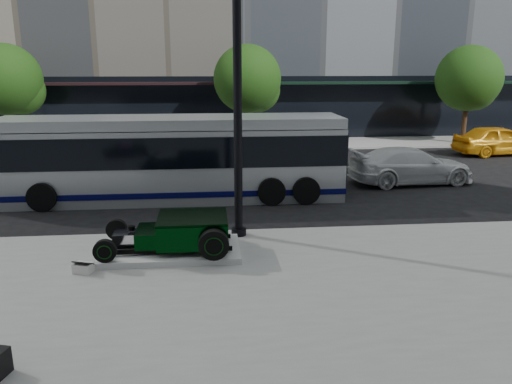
{
  "coord_description": "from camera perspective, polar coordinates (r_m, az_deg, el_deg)",
  "views": [
    {
      "loc": [
        -1.31,
        -15.52,
        4.71
      ],
      "look_at": [
        0.02,
        -1.92,
        1.2
      ],
      "focal_mm": 35.0,
      "sensor_mm": 36.0,
      "label": 1
    }
  ],
  "objects": [
    {
      "name": "yellow_taxi",
      "position": [
        29.63,
        25.91,
        5.34
      ],
      "size": [
        4.78,
        2.27,
        1.58
      ],
      "primitive_type": "imported",
      "rotation": [
        0.0,
        0.0,
        1.66
      ],
      "color": "orange",
      "rests_on": "ground"
    },
    {
      "name": "street_trees",
      "position": [
        28.72,
        -0.7,
        12.51
      ],
      "size": [
        29.8,
        3.8,
        5.7
      ],
      "color": "black",
      "rests_on": "sidewalk_far"
    },
    {
      "name": "ground",
      "position": [
        16.27,
        -0.73,
        -2.43
      ],
      "size": [
        120.0,
        120.0,
        0.0
      ],
      "primitive_type": "plane",
      "color": "black",
      "rests_on": "ground"
    },
    {
      "name": "hot_rod",
      "position": [
        12.52,
        -8.21,
        -4.44
      ],
      "size": [
        3.22,
        2.0,
        0.81
      ],
      "color": "black",
      "rests_on": "display_plinth"
    },
    {
      "name": "white_sedan",
      "position": [
        21.17,
        17.27,
        2.9
      ],
      "size": [
        5.17,
        2.45,
        1.46
      ],
      "primitive_type": "imported",
      "rotation": [
        0.0,
        0.0,
        1.65
      ],
      "color": "white",
      "rests_on": "ground"
    },
    {
      "name": "lamppost",
      "position": [
        13.16,
        -2.11,
        9.45
      ],
      "size": [
        0.41,
        0.41,
        7.48
      ],
      "color": "black",
      "rests_on": "sidewalk_near"
    },
    {
      "name": "info_plaque",
      "position": [
        12.07,
        -19.14,
        -8.14
      ],
      "size": [
        0.47,
        0.41,
        0.31
      ],
      "color": "silver",
      "rests_on": "sidewalk_near"
    },
    {
      "name": "display_plinth",
      "position": [
        12.71,
        -9.64,
        -6.61
      ],
      "size": [
        3.4,
        1.8,
        0.15
      ],
      "primitive_type": "cube",
      "color": "silver",
      "rests_on": "sidewalk_near"
    },
    {
      "name": "transit_bus",
      "position": [
        18.04,
        -9.47,
        3.91
      ],
      "size": [
        12.12,
        2.88,
        2.92
      ],
      "color": "#ACB1B6",
      "rests_on": "ground"
    },
    {
      "name": "sidewalk_far",
      "position": [
        29.91,
        -3.03,
        5.43
      ],
      "size": [
        70.0,
        4.0,
        0.12
      ],
      "primitive_type": "cube",
      "color": "gray",
      "rests_on": "ground"
    }
  ]
}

